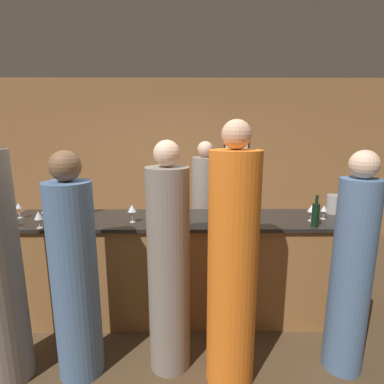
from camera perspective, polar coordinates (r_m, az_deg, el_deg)
ground_plane at (r=3.50m, az=-1.98°, el=-22.00°), size 14.00×14.00×0.00m
back_wall at (r=5.37m, az=-1.38°, el=6.01°), size 8.00×0.08×2.80m
bar_counter at (r=3.23m, az=-2.05°, el=-14.09°), size 3.48×0.70×1.07m
bartender at (r=3.90m, az=2.43°, el=-4.68°), size 0.34×0.34×1.81m
guest_0 at (r=2.32m, az=7.70°, el=-14.14°), size 0.37×0.37×2.02m
guest_1 at (r=2.45m, az=-4.44°, el=-14.16°), size 0.33×0.33×1.88m
guest_3 at (r=2.74m, az=28.08°, el=-13.33°), size 0.31×0.31×1.81m
guest_4 at (r=2.56m, az=-21.43°, el=-14.73°), size 0.35×0.35×1.81m
wine_bottle_0 at (r=3.38m, az=-19.26°, el=-1.96°), size 0.08×0.08×0.29m
wine_bottle_1 at (r=2.98m, az=22.47°, el=-3.95°), size 0.07×0.07×0.30m
ice_bucket at (r=3.54m, az=25.50°, el=-2.10°), size 0.17×0.17×0.20m
wine_glass_0 at (r=3.15m, az=21.81°, el=-2.99°), size 0.08×0.08×0.16m
wine_glass_1 at (r=3.18m, az=-31.50°, el=-3.62°), size 0.07×0.07×0.17m
wine_glass_2 at (r=3.04m, az=-27.20°, el=-4.02°), size 0.08×0.08×0.16m
wine_glass_3 at (r=3.48m, az=-30.14°, el=-2.38°), size 0.06×0.06×0.16m
wine_glass_4 at (r=2.93m, az=-11.35°, el=-3.13°), size 0.08×0.08×0.17m
wine_glass_5 at (r=3.17m, az=-26.10°, el=-3.13°), size 0.08×0.08×0.16m
wine_glass_6 at (r=2.85m, az=-4.48°, el=-3.36°), size 0.08×0.08×0.18m
wine_glass_7 at (r=3.26m, az=23.85°, el=-2.97°), size 0.06×0.06×0.14m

